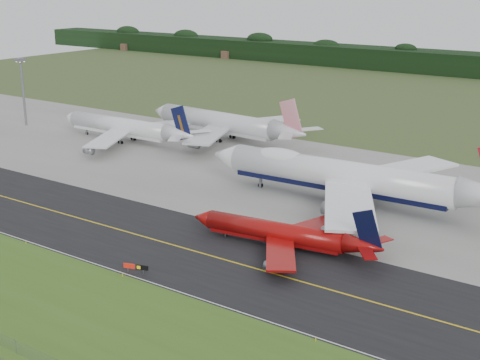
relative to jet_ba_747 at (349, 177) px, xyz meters
name	(u,v)px	position (x,y,z in m)	size (l,w,h in m)	color
ground	(193,241)	(-16.00, -39.34, -6.71)	(600.00, 600.00, 0.00)	#32431F
grass_verge	(59,307)	(-16.00, -74.34, -6.71)	(400.00, 30.00, 0.01)	#3A601C
taxiway	(180,247)	(-16.00, -43.34, -6.70)	(400.00, 32.00, 0.02)	black
apron	(312,181)	(-16.00, 11.66, -6.70)	(400.00, 78.00, 0.01)	gray
taxiway_centreline	(180,247)	(-16.00, -43.34, -6.68)	(400.00, 0.40, 0.00)	gold
taxiway_edge_line	(126,274)	(-16.00, -58.84, -6.68)	(400.00, 0.25, 0.00)	silver
jet_ba_747	(349,177)	(0.00, 0.00, 0.00)	(78.39, 64.95, 19.72)	white
jet_red_737	(285,234)	(1.52, -31.92, -3.66)	(40.83, 33.05, 11.02)	#930B0A
jet_navy_gold	(126,128)	(-87.45, 15.66, -1.90)	(56.58, 49.50, 14.65)	white
jet_star_tail	(225,123)	(-62.37, 36.12, -1.03)	(64.62, 53.93, 17.04)	silver
floodlight_mast	(22,79)	(-136.03, 13.80, 10.04)	(3.02, 3.02, 24.32)	slate
taxiway_sign	(136,267)	(-14.90, -57.32, -5.56)	(4.70, 1.69, 1.63)	slate
edge_marker_left	(26,243)	(-42.84, -59.84, -6.46)	(0.16, 0.16, 0.50)	yellow
edge_marker_center	(123,275)	(-15.82, -59.84, -6.46)	(0.16, 0.16, 0.50)	yellow
edge_marker_right	(316,340)	(23.75, -59.84, -6.46)	(0.16, 0.16, 0.50)	yellow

